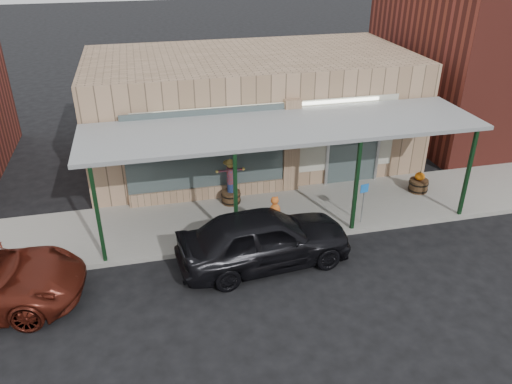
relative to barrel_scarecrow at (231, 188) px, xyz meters
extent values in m
plane|color=black|center=(1.50, -4.57, -0.69)|extent=(120.00, 120.00, 0.00)
cube|color=gray|center=(1.50, -0.97, -0.62)|extent=(40.00, 3.20, 0.15)
cube|color=tan|center=(1.50, 3.63, 1.41)|extent=(12.00, 6.00, 4.20)
cube|color=#475656|center=(-0.70, 0.48, 1.21)|extent=(5.20, 0.06, 2.80)
cube|color=#475656|center=(4.50, 0.61, 0.81)|extent=(1.80, 0.06, 2.80)
cube|color=tan|center=(2.20, 0.53, 1.01)|extent=(0.55, 0.30, 3.40)
cube|color=tan|center=(-0.70, 0.53, -0.34)|extent=(5.20, 0.30, 0.50)
cube|color=beige|center=(1.50, 0.60, 1.31)|extent=(9.00, 0.02, 2.60)
cube|color=white|center=(1.50, 0.57, 2.51)|extent=(7.50, 0.03, 0.10)
cube|color=gray|center=(1.50, -0.97, 2.36)|extent=(12.00, 3.00, 0.12)
cube|color=black|center=(-4.00, -2.42, 0.86)|extent=(0.10, 0.10, 2.95)
cube|color=black|center=(-0.30, -2.42, 0.86)|extent=(0.10, 0.10, 2.95)
cube|color=black|center=(3.30, -2.42, 0.86)|extent=(0.10, 0.10, 2.95)
cube|color=black|center=(7.00, -2.42, 0.86)|extent=(0.10, 0.10, 2.95)
cylinder|color=#503320|center=(0.00, 0.00, -0.34)|extent=(0.74, 0.74, 0.41)
cylinder|color=navy|center=(0.00, 0.00, 0.03)|extent=(0.27, 0.27, 0.31)
cylinder|color=maroon|center=(0.00, 0.00, 0.46)|extent=(0.30, 0.30, 0.57)
sphere|color=#B9A247|center=(0.00, 0.00, 0.86)|extent=(0.23, 0.23, 0.23)
cone|color=#B9A247|center=(0.00, 0.00, 0.99)|extent=(0.37, 0.37, 0.14)
cylinder|color=#503320|center=(6.50, -0.68, -0.33)|extent=(0.78, 0.78, 0.43)
ellipsoid|color=#FC9E0F|center=(6.50, -0.68, 0.03)|extent=(0.34, 0.34, 0.28)
cylinder|color=#4C471E|center=(6.50, -0.68, 0.19)|extent=(0.04, 0.04, 0.06)
cylinder|color=gray|center=(3.71, -2.17, -0.02)|extent=(0.04, 0.04, 1.05)
cube|color=blue|center=(3.71, -2.17, 0.65)|extent=(0.27, 0.06, 0.27)
imported|color=black|center=(0.30, -3.35, 0.12)|extent=(4.92, 2.37, 1.62)
ellipsoid|color=orange|center=(0.84, -2.44, 0.43)|extent=(0.32, 0.26, 0.40)
sphere|color=orange|center=(0.84, -2.40, 0.71)|extent=(0.23, 0.23, 0.23)
cylinder|color=#1A752E|center=(0.84, -2.44, 0.59)|extent=(0.16, 0.16, 0.02)
camera|label=1|loc=(-2.54, -14.39, 7.60)|focal=35.00mm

